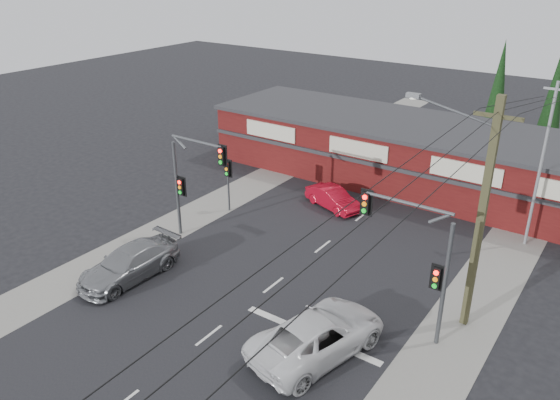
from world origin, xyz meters
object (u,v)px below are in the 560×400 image
Objects in this scene: white_suv at (318,335)px; utility_pole at (479,210)px; red_sedan at (333,198)px; silver_suv at (129,263)px; shop_building at (397,150)px.

white_suv is 8.07m from utility_pole.
white_suv is 13.88m from red_sedan.
silver_suv is at bearing 16.59° from white_suv.
utility_pole is at bearing -104.85° from red_sedan.
shop_building is (1.11, 6.93, 1.48)m from red_sedan.
shop_building reaches higher than white_suv.
white_suv reaches higher than silver_suv.
utility_pole is at bearing 24.07° from silver_suv.
shop_building is at bearing -61.04° from white_suv.
utility_pole is at bearing -114.27° from white_suv.
white_suv is 10.51m from silver_suv.
utility_pole is (4.10, 5.26, 4.55)m from white_suv.
red_sedan is 0.15× the size of shop_building.
utility_pole reaches higher than white_suv.
silver_suv is at bearing -178.59° from red_sedan.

